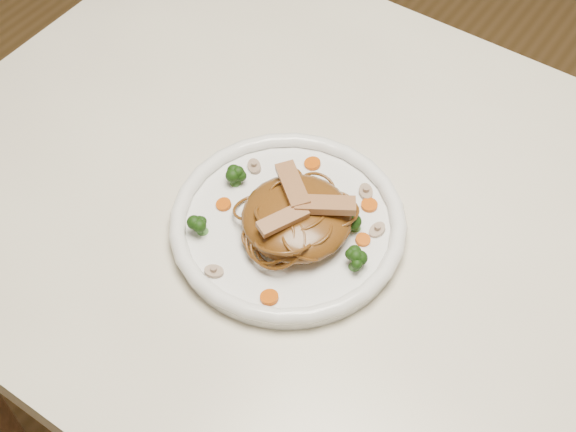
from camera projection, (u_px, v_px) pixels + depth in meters
The scene contains 19 objects.
table at pixel (364, 275), 1.06m from camera, with size 1.20×0.80×0.75m.
plate at pixel (288, 227), 0.98m from camera, with size 0.28×0.28×0.02m, color white.
noodle_mound at pixel (297, 217), 0.95m from camera, with size 0.13×0.13×0.04m, color brown.
chicken_a at pixel (325, 205), 0.93m from camera, with size 0.07×0.02×0.01m, color #B07F53.
chicken_b at pixel (293, 185), 0.94m from camera, with size 0.07×0.02×0.01m, color #B07F53.
chicken_c at pixel (283, 219), 0.91m from camera, with size 0.06×0.02×0.01m, color #B07F53.
broccoli_0 at pixel (356, 221), 0.96m from camera, with size 0.02×0.02×0.03m, color #17360B, non-canonical shape.
broccoli_1 at pixel (235, 176), 1.00m from camera, with size 0.02×0.02×0.03m, color #17360B, non-canonical shape.
broccoli_2 at pixel (202, 224), 0.95m from camera, with size 0.03×0.03×0.03m, color #17360B, non-canonical shape.
broccoli_3 at pixel (355, 259), 0.92m from camera, with size 0.03×0.03×0.03m, color #17360B, non-canonical shape.
carrot_0 at pixel (369, 205), 0.98m from camera, with size 0.02×0.02×0.01m, color #CB5107.
carrot_1 at pixel (224, 204), 0.99m from camera, with size 0.02×0.02×0.01m, color #CB5107.
carrot_2 at pixel (363, 240), 0.95m from camera, with size 0.02×0.02×0.01m, color #CB5107.
carrot_3 at pixel (312, 164), 1.03m from camera, with size 0.02×0.02×0.01m, color #CB5107.
carrot_4 at pixel (269, 297), 0.90m from camera, with size 0.02×0.02×0.01m, color #CB5107.
mushroom_0 at pixel (214, 272), 0.92m from camera, with size 0.02×0.02×0.01m, color tan.
mushroom_1 at pixel (377, 230), 0.96m from camera, with size 0.02×0.02×0.01m, color tan.
mushroom_2 at pixel (254, 167), 1.02m from camera, with size 0.02×0.02×0.01m, color tan.
mushroom_3 at pixel (366, 192), 1.00m from camera, with size 0.02×0.02×0.01m, color tan.
Camera 1 is at (0.25, -0.54, 1.54)m, focal length 50.46 mm.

